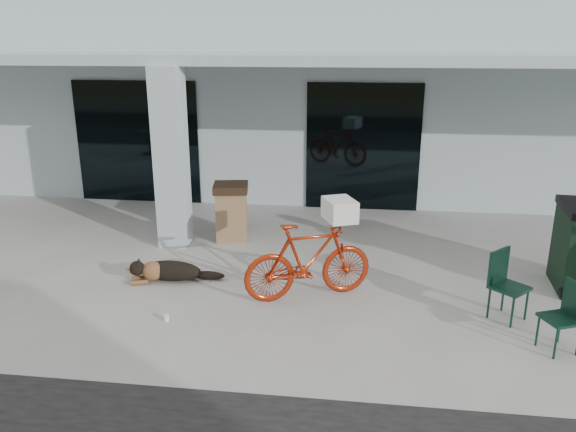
# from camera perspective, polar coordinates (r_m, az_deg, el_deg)

# --- Properties ---
(ground) EXTENTS (80.00, 80.00, 0.00)m
(ground) POSITION_cam_1_polar(r_m,az_deg,el_deg) (7.97, -6.09, -8.96)
(ground) COLOR #B1AEA7
(ground) RESTS_ON ground
(building) EXTENTS (22.00, 7.00, 4.50)m
(building) POSITION_cam_1_polar(r_m,az_deg,el_deg) (15.58, 0.98, 12.72)
(building) COLOR #ABBBC2
(building) RESTS_ON ground
(storefront_glass_left) EXTENTS (2.80, 0.06, 2.70)m
(storefront_glass_left) POSITION_cam_1_polar(r_m,az_deg,el_deg) (13.07, -15.05, 7.25)
(storefront_glass_left) COLOR black
(storefront_glass_left) RESTS_ON ground
(storefront_glass_right) EXTENTS (2.40, 0.06, 2.70)m
(storefront_glass_right) POSITION_cam_1_polar(r_m,az_deg,el_deg) (12.10, 7.61, 6.91)
(storefront_glass_right) COLOR black
(storefront_glass_right) RESTS_ON ground
(column) EXTENTS (0.50, 0.50, 3.12)m
(column) POSITION_cam_1_polar(r_m,az_deg,el_deg) (9.98, -11.78, 5.69)
(column) COLOR #ABBBC2
(column) RESTS_ON ground
(overhang) EXTENTS (22.00, 2.80, 0.18)m
(overhang) POSITION_cam_1_polar(r_m,az_deg,el_deg) (10.68, -2.07, 15.71)
(overhang) COLOR #ABBBC2
(overhang) RESTS_ON column
(bicycle) EXTENTS (1.92, 1.23, 1.12)m
(bicycle) POSITION_cam_1_polar(r_m,az_deg,el_deg) (7.93, 2.09, -4.55)
(bicycle) COLOR #A5270D
(bicycle) RESTS_ON ground
(laundry_basket) EXTENTS (0.55, 0.62, 0.30)m
(laundry_basket) POSITION_cam_1_polar(r_m,az_deg,el_deg) (7.84, 5.27, 0.64)
(laundry_basket) COLOR white
(laundry_basket) RESTS_ON bicycle
(dog) EXTENTS (1.15, 0.69, 0.36)m
(dog) POSITION_cam_1_polar(r_m,az_deg,el_deg) (8.78, -11.80, -5.35)
(dog) COLOR black
(dog) RESTS_ON ground
(cup_near_dog) EXTENTS (0.08, 0.08, 0.09)m
(cup_near_dog) POSITION_cam_1_polar(r_m,az_deg,el_deg) (7.65, -12.25, -10.08)
(cup_near_dog) COLOR white
(cup_near_dog) RESTS_ON ground
(cafe_chair_far_a) EXTENTS (0.62, 0.62, 0.93)m
(cafe_chair_far_a) POSITION_cam_1_polar(r_m,az_deg,el_deg) (7.90, 21.60, -6.69)
(cafe_chair_far_a) COLOR #123427
(cafe_chair_far_a) RESTS_ON ground
(cafe_chair_far_b) EXTENTS (0.54, 0.52, 0.85)m
(cafe_chair_far_b) POSITION_cam_1_polar(r_m,az_deg,el_deg) (7.38, 25.95, -9.29)
(cafe_chair_far_b) COLOR #123427
(cafe_chair_far_b) RESTS_ON ground
(trash_receptacle) EXTENTS (0.71, 0.71, 1.05)m
(trash_receptacle) POSITION_cam_1_polar(r_m,az_deg,el_deg) (10.34, -5.77, 0.45)
(trash_receptacle) COLOR olive
(trash_receptacle) RESTS_ON ground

